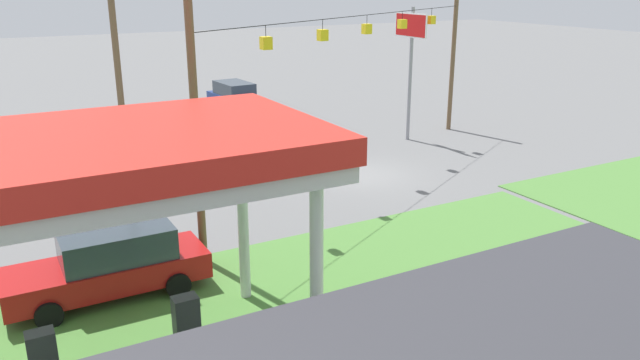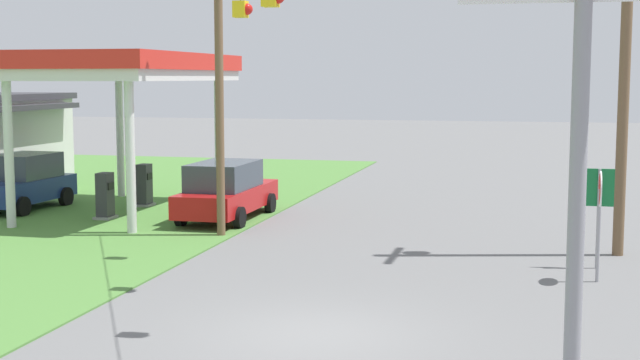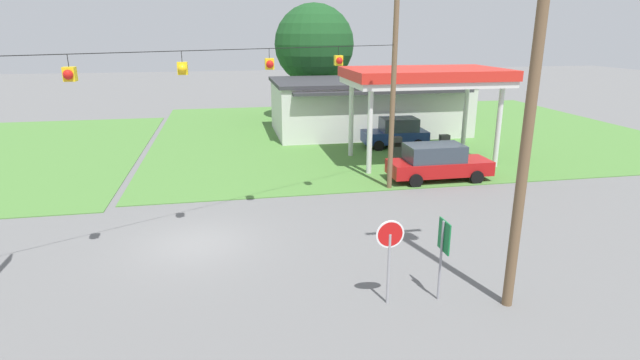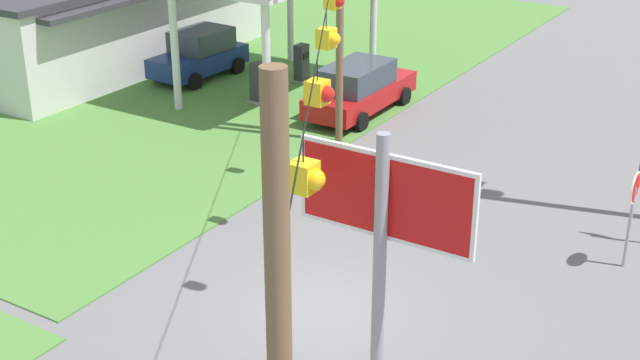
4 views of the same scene
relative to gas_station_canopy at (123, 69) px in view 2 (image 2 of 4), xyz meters
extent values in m
plane|color=slate|center=(-12.37, -9.65, -4.82)|extent=(160.00, 160.00, 0.00)
cube|color=silver|center=(0.00, 0.00, -0.19)|extent=(8.56, 5.17, 0.35)
cube|color=red|center=(0.00, 0.00, 0.26)|extent=(8.76, 5.37, 0.55)
cylinder|color=silver|center=(-3.68, -1.98, -2.60)|extent=(0.28, 0.28, 4.45)
cylinder|color=silver|center=(3.68, -1.98, -2.60)|extent=(0.28, 0.28, 4.45)
cylinder|color=silver|center=(-3.68, 1.98, -2.60)|extent=(0.28, 0.28, 4.45)
cylinder|color=silver|center=(3.68, 1.98, -2.60)|extent=(0.28, 0.28, 4.45)
cube|color=gray|center=(-1.47, 0.00, -4.76)|extent=(0.71, 0.56, 0.12)
cube|color=#333338|center=(-1.47, 0.00, -4.00)|extent=(0.55, 0.40, 1.40)
cube|color=black|center=(-1.47, -0.21, -3.72)|extent=(0.39, 0.03, 0.24)
cube|color=gray|center=(1.47, 0.00, -4.76)|extent=(0.71, 0.56, 0.12)
cube|color=#333338|center=(1.47, 0.00, -4.00)|extent=(0.55, 0.40, 1.40)
cube|color=black|center=(1.47, -0.21, -3.72)|extent=(0.39, 0.03, 0.24)
cube|color=#AD1414|center=(-0.49, -3.81, -4.13)|extent=(5.20, 1.86, 0.71)
cube|color=#333D47|center=(-0.80, -3.81, -3.35)|extent=(2.86, 1.71, 0.84)
cylinder|color=black|center=(1.12, -2.86, -4.48)|extent=(0.68, 0.22, 0.68)
cylinder|color=black|center=(1.12, -4.75, -4.48)|extent=(0.68, 0.22, 0.68)
cylinder|color=black|center=(-2.11, -2.87, -4.48)|extent=(0.68, 0.22, 0.68)
cylinder|color=black|center=(-2.10, -4.76, -4.48)|extent=(0.68, 0.22, 0.68)
cube|color=navy|center=(-0.26, 3.81, -4.11)|extent=(4.25, 2.03, 0.75)
cube|color=#333D47|center=(0.00, 3.80, -3.31)|extent=(2.37, 1.80, 0.85)
cylinder|color=black|center=(-1.59, 2.92, -4.48)|extent=(0.69, 0.25, 0.68)
cylinder|color=black|center=(1.00, 2.81, -4.48)|extent=(0.69, 0.25, 0.68)
cylinder|color=black|center=(1.08, 4.70, -4.48)|extent=(0.69, 0.25, 0.68)
cylinder|color=#99999E|center=(-6.86, -14.83, -3.77)|extent=(0.08, 0.08, 2.10)
cylinder|color=white|center=(-6.86, -14.83, -2.72)|extent=(0.80, 0.03, 0.80)
cylinder|color=red|center=(-6.86, -14.83, -2.72)|extent=(0.70, 0.03, 0.70)
cylinder|color=gray|center=(-17.85, -13.86, -1.42)|extent=(0.18, 0.18, 6.82)
cylinder|color=gray|center=(-5.37, -14.91, -3.62)|extent=(0.07, 0.07, 2.40)
cube|color=#146B33|center=(-5.32, -14.91, -2.87)|extent=(0.04, 0.70, 0.90)
cylinder|color=brown|center=(-3.57, -15.54, 1.12)|extent=(0.28, 0.28, 11.89)
cylinder|color=brown|center=(-3.42, -4.65, -0.49)|extent=(0.24, 0.24, 8.67)
cube|color=yellow|center=(-6.40, -6.32, 1.39)|extent=(0.32, 0.32, 0.40)
sphere|color=red|center=(-6.40, -6.49, 1.39)|extent=(0.28, 0.28, 0.28)
camera|label=1|loc=(1.83, 12.08, 3.34)|focal=35.00mm
camera|label=2|loc=(-27.34, -13.44, -0.27)|focal=50.00mm
camera|label=3|loc=(-11.09, -26.77, 2.59)|focal=28.00mm
camera|label=4|loc=(-26.99, -18.64, 5.90)|focal=50.00mm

